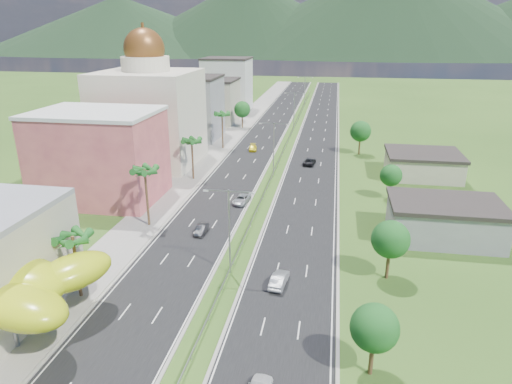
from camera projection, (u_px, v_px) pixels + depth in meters
The scene contains 32 objects.
ground at pixel (209, 321), 47.35m from camera, with size 500.00×500.00×0.00m, color #2D5119.
road_left at pixel (266, 132), 131.92m from camera, with size 11.00×260.00×0.04m, color black.
road_right at pixel (318, 134), 129.54m from camera, with size 11.00×260.00×0.04m, color black.
sidewalk_left at pixel (234, 131), 133.42m from camera, with size 7.00×260.00×0.12m, color gray.
median_guardrail at pixel (285, 147), 113.84m from camera, with size 0.10×216.06×0.76m.
streetlight_median_b at pixel (229, 223), 54.31m from camera, with size 6.04×0.25×11.00m.
streetlight_median_c at pixel (274, 144), 91.37m from camera, with size 6.04×0.25×11.00m.
streetlight_median_d at pixel (294, 107), 133.07m from camera, with size 6.04×0.25×11.00m.
streetlight_median_e at pixel (305, 88), 174.77m from camera, with size 6.04×0.25×11.00m.
lime_canopy at pixel (1, 282), 45.11m from camera, with size 18.00×15.00×7.40m.
pink_shophouse at pixel (100, 157), 78.89m from camera, with size 20.00×15.00×15.00m, color #B94B57.
domed_building at pixel (149, 112), 98.89m from camera, with size 20.00×20.00×28.70m.
midrise_grey at pixel (189, 109), 123.04m from camera, with size 16.00×15.00×16.00m, color gray.
midrise_beige at pixel (211, 102), 143.93m from camera, with size 16.00×15.00×13.00m, color #AAA28C.
midrise_white at pixel (227, 85), 164.39m from camera, with size 16.00×15.00×18.00m, color silver.
shed_near at pixel (444, 222), 65.21m from camera, with size 15.00×10.00×5.00m, color gray.
shed_far at pixel (423, 165), 92.79m from camera, with size 14.00×12.00×4.40m, color #AAA28C.
palm_tree_b at pixel (73, 240), 49.25m from camera, with size 3.60×3.60×8.10m.
palm_tree_c at pixel (145, 173), 67.30m from camera, with size 3.60×3.60×9.60m.
palm_tree_d at pixel (192, 142), 88.93m from camera, with size 3.60×3.60×8.60m.
palm_tree_e at pixel (222, 115), 111.84m from camera, with size 3.60×3.60×9.40m.
leafy_tree_lfar at pixel (242, 109), 135.93m from camera, with size 4.90×4.90×8.05m.
leafy_tree_ra at pixel (375, 328), 38.54m from camera, with size 4.20×4.20×6.90m.
leafy_tree_rb at pixel (391, 239), 53.68m from camera, with size 4.55×4.55×7.47m.
leafy_tree_rc at pixel (391, 176), 79.42m from camera, with size 3.85×3.85×6.33m.
leafy_tree_rd at pixel (361, 131), 107.45m from camera, with size 4.90×4.90×8.05m.
mountain_ridge at pixel (386, 58), 454.78m from camera, with size 860.00×140.00×90.00m, color black, non-canonical shape.
car_dark_left at pixel (201, 229), 67.15m from camera, with size 1.35×3.86×1.27m, color black.
car_silver_mid_left at pixel (242, 199), 78.71m from camera, with size 2.20×4.78×1.33m, color #9B9EA3.
car_yellow_far_left at pixel (253, 148), 112.40m from camera, with size 1.86×4.57×1.33m, color gold.
car_silver_right at pixel (279, 279), 53.62m from camera, with size 1.57×4.51×1.49m, color #A5A7AD.
car_dark_far_right at pixel (309, 162), 100.78m from camera, with size 2.28×4.95×1.38m, color black.
Camera 1 is at (11.56, -38.54, 28.74)m, focal length 32.00 mm.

